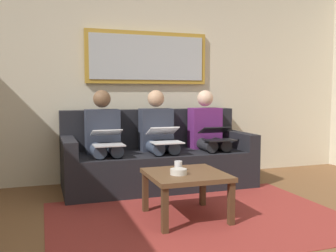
% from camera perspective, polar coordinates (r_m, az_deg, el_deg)
% --- Properties ---
extents(wall_rear, '(6.00, 0.12, 2.60)m').
position_cam_1_polar(wall_rear, '(4.91, -3.40, 7.30)').
color(wall_rear, beige).
rests_on(wall_rear, ground_plane).
extents(area_rug, '(2.60, 1.80, 0.01)m').
position_cam_1_polar(area_rug, '(3.44, 4.68, -13.72)').
color(area_rug, maroon).
rests_on(area_rug, ground_plane).
extents(couch, '(2.20, 0.90, 0.90)m').
position_cam_1_polar(couch, '(4.51, -1.71, -5.10)').
color(couch, black).
rests_on(couch, ground_plane).
extents(framed_mirror, '(1.57, 0.05, 0.66)m').
position_cam_1_polar(framed_mirror, '(4.84, -3.11, 10.30)').
color(framed_mirror, '#B7892D').
extents(coffee_table, '(0.67, 0.67, 0.41)m').
position_cam_1_polar(coffee_table, '(3.35, 2.74, -8.00)').
color(coffee_table, brown).
rests_on(coffee_table, ground_plane).
extents(cup, '(0.07, 0.07, 0.09)m').
position_cam_1_polar(cup, '(3.40, 1.57, -6.07)').
color(cup, silver).
rests_on(cup, coffee_table).
extents(bowl, '(0.14, 0.14, 0.05)m').
position_cam_1_polar(bowl, '(3.25, 1.60, -6.94)').
color(bowl, beige).
rests_on(bowl, coffee_table).
extents(person_left, '(0.38, 0.58, 1.14)m').
position_cam_1_polar(person_left, '(4.64, 6.12, -1.15)').
color(person_left, '#66236B').
rests_on(person_left, couch).
extents(laptop_black, '(0.35, 0.35, 0.15)m').
position_cam_1_polar(laptop_black, '(4.42, 7.43, -1.27)').
color(laptop_black, black).
extents(person_middle, '(0.38, 0.58, 1.14)m').
position_cam_1_polar(person_middle, '(4.41, -1.46, -1.45)').
color(person_middle, '#2D3342').
rests_on(person_middle, couch).
extents(laptop_white, '(0.34, 0.39, 0.17)m').
position_cam_1_polar(laptop_white, '(4.19, -0.53, -1.50)').
color(laptop_white, white).
extents(person_right, '(0.38, 0.58, 1.14)m').
position_cam_1_polar(person_right, '(4.26, -9.70, -1.74)').
color(person_right, '#2D3342').
rests_on(person_right, couch).
extents(laptop_silver, '(0.32, 0.38, 0.16)m').
position_cam_1_polar(laptop_silver, '(4.03, -9.19, -1.80)').
color(laptop_silver, silver).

